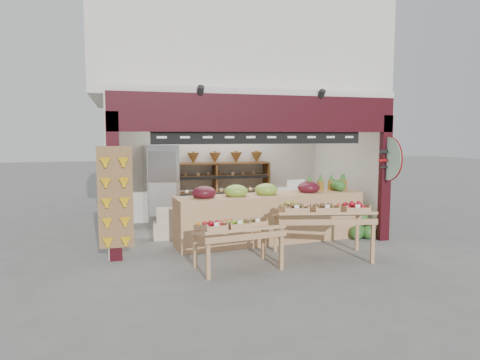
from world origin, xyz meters
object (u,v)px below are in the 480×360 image
at_px(back_shelving, 215,178).
at_px(cardboard_stack, 175,227).
at_px(display_table_right, 322,211).
at_px(display_table_left, 232,228).
at_px(refrigerator, 161,185).
at_px(watermelon_pile, 361,228).
at_px(mid_counter, 270,216).

xyz_separation_m(back_shelving, cardboard_stack, (-1.26, -1.67, -0.87)).
relative_size(back_shelving, display_table_right, 1.53).
bearing_deg(display_table_left, refrigerator, 101.51).
xyz_separation_m(refrigerator, watermelon_pile, (4.12, -2.46, -0.80)).
distance_m(mid_counter, display_table_right, 1.50).
xyz_separation_m(refrigerator, cardboard_stack, (0.15, -1.52, -0.75)).
relative_size(refrigerator, display_table_left, 1.33).
relative_size(cardboard_stack, watermelon_pile, 1.28).
bearing_deg(refrigerator, back_shelving, 1.74).
relative_size(back_shelving, display_table_left, 1.92).
height_order(back_shelving, display_table_right, back_shelving).
distance_m(cardboard_stack, display_table_left, 2.52).
bearing_deg(display_table_left, mid_counter, 51.81).
height_order(mid_counter, display_table_left, mid_counter).
bearing_deg(display_table_left, back_shelving, 81.45).
xyz_separation_m(mid_counter, watermelon_pile, (2.07, -0.14, -0.35)).
height_order(cardboard_stack, display_table_left, display_table_left).
distance_m(refrigerator, display_table_right, 4.50).
height_order(back_shelving, watermelon_pile, back_shelving).
xyz_separation_m(back_shelving, display_table_right, (1.15, -3.85, -0.26)).
height_order(back_shelving, refrigerator, refrigerator).
distance_m(refrigerator, cardboard_stack, 1.70).
bearing_deg(mid_counter, cardboard_stack, 157.01).
bearing_deg(mid_counter, display_table_left, -128.19).
height_order(refrigerator, mid_counter, refrigerator).
xyz_separation_m(cardboard_stack, watermelon_pile, (3.97, -0.95, -0.05)).
xyz_separation_m(back_shelving, mid_counter, (0.64, -2.48, -0.57)).
bearing_deg(display_table_right, watermelon_pile, 38.28).
bearing_deg(cardboard_stack, refrigerator, 95.66).
height_order(refrigerator, display_table_right, refrigerator).
bearing_deg(cardboard_stack, display_table_right, -42.18).
bearing_deg(cardboard_stack, display_table_left, -74.88).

